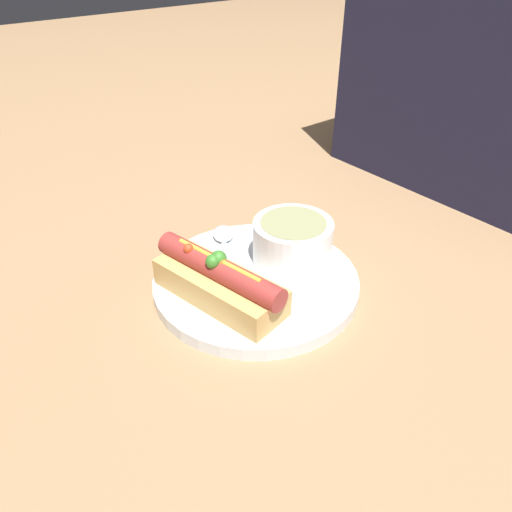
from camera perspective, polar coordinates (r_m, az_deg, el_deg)
ground_plane at (r=0.60m, az=0.00°, el=-3.57°), size 4.00×4.00×0.00m
dinner_plate at (r=0.59m, az=0.00°, el=-2.97°), size 0.24×0.24×0.02m
hot_dog at (r=0.54m, az=-4.22°, el=-2.89°), size 0.17×0.09×0.06m
soup_bowl at (r=0.60m, az=4.04°, el=1.96°), size 0.10×0.10×0.05m
spoon at (r=0.64m, az=-3.70°, el=1.64°), size 0.15×0.11×0.01m
seated_diner at (r=0.85m, az=24.69°, el=21.10°), size 0.39×0.18×0.51m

